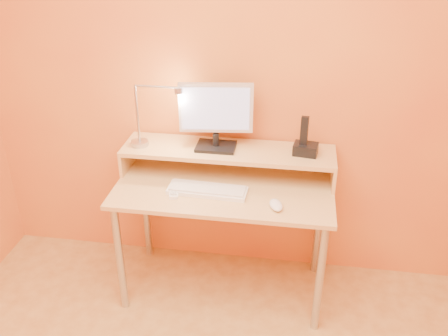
% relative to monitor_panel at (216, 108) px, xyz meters
% --- Properties ---
extents(wall_back, '(3.00, 0.04, 2.50)m').
position_rel_monitor_panel_xyz_m(wall_back, '(0.07, 0.16, 0.13)').
color(wall_back, orange).
rests_on(wall_back, floor).
extents(desk_leg_fl, '(0.04, 0.04, 0.69)m').
position_rel_monitor_panel_xyz_m(desk_leg_fl, '(-0.48, -0.41, -0.77)').
color(desk_leg_fl, '#B1B1B8').
rests_on(desk_leg_fl, floor).
extents(desk_leg_fr, '(0.04, 0.04, 0.69)m').
position_rel_monitor_panel_xyz_m(desk_leg_fr, '(0.62, -0.41, -0.77)').
color(desk_leg_fr, '#B1B1B8').
rests_on(desk_leg_fr, floor).
extents(desk_leg_bl, '(0.04, 0.04, 0.69)m').
position_rel_monitor_panel_xyz_m(desk_leg_bl, '(-0.48, 0.09, -0.77)').
color(desk_leg_bl, '#B1B1B8').
rests_on(desk_leg_bl, floor).
extents(desk_leg_br, '(0.04, 0.04, 0.69)m').
position_rel_monitor_panel_xyz_m(desk_leg_br, '(0.62, 0.09, -0.77)').
color(desk_leg_br, '#B1B1B8').
rests_on(desk_leg_br, floor).
extents(desk_lower, '(1.20, 0.60, 0.02)m').
position_rel_monitor_panel_xyz_m(desk_lower, '(0.07, -0.16, -0.41)').
color(desk_lower, tan).
rests_on(desk_lower, floor).
extents(shelf_riser_left, '(0.02, 0.30, 0.14)m').
position_rel_monitor_panel_xyz_m(shelf_riser_left, '(-0.52, -0.01, -0.33)').
color(shelf_riser_left, tan).
rests_on(shelf_riser_left, desk_lower).
extents(shelf_riser_right, '(0.02, 0.30, 0.14)m').
position_rel_monitor_panel_xyz_m(shelf_riser_right, '(0.66, -0.01, -0.33)').
color(shelf_riser_right, tan).
rests_on(shelf_riser_right, desk_lower).
extents(desk_shelf, '(1.20, 0.30, 0.02)m').
position_rel_monitor_panel_xyz_m(desk_shelf, '(0.07, -0.01, -0.25)').
color(desk_shelf, tan).
rests_on(desk_shelf, desk_lower).
extents(monitor_foot, '(0.22, 0.16, 0.02)m').
position_rel_monitor_panel_xyz_m(monitor_foot, '(-0.00, -0.01, -0.23)').
color(monitor_foot, black).
rests_on(monitor_foot, desk_shelf).
extents(monitor_neck, '(0.04, 0.04, 0.07)m').
position_rel_monitor_panel_xyz_m(monitor_neck, '(-0.00, -0.01, -0.19)').
color(monitor_neck, black).
rests_on(monitor_neck, monitor_foot).
extents(monitor_panel, '(0.41, 0.08, 0.28)m').
position_rel_monitor_panel_xyz_m(monitor_panel, '(0.00, 0.00, 0.00)').
color(monitor_panel, silver).
rests_on(monitor_panel, monitor_neck).
extents(monitor_back, '(0.36, 0.06, 0.23)m').
position_rel_monitor_panel_xyz_m(monitor_back, '(-0.00, 0.02, 0.00)').
color(monitor_back, black).
rests_on(monitor_back, monitor_panel).
extents(monitor_screen, '(0.37, 0.05, 0.24)m').
position_rel_monitor_panel_xyz_m(monitor_screen, '(-0.00, -0.02, 0.00)').
color(monitor_screen, '#A3A7D8').
rests_on(monitor_screen, monitor_panel).
extents(lamp_base, '(0.10, 0.10, 0.02)m').
position_rel_monitor_panel_xyz_m(lamp_base, '(-0.44, -0.04, -0.23)').
color(lamp_base, '#B1B1B8').
rests_on(lamp_base, desk_shelf).
extents(lamp_post, '(0.01, 0.01, 0.33)m').
position_rel_monitor_panel_xyz_m(lamp_post, '(-0.44, -0.04, -0.05)').
color(lamp_post, '#B1B1B8').
rests_on(lamp_post, lamp_base).
extents(lamp_arm, '(0.24, 0.01, 0.01)m').
position_rel_monitor_panel_xyz_m(lamp_arm, '(-0.32, -0.04, 0.12)').
color(lamp_arm, '#B1B1B8').
rests_on(lamp_arm, lamp_post).
extents(lamp_head, '(0.04, 0.04, 0.03)m').
position_rel_monitor_panel_xyz_m(lamp_head, '(-0.20, -0.04, 0.10)').
color(lamp_head, '#B1B1B8').
rests_on(lamp_head, lamp_arm).
extents(lamp_bulb, '(0.03, 0.03, 0.00)m').
position_rel_monitor_panel_xyz_m(lamp_bulb, '(-0.20, -0.04, 0.09)').
color(lamp_bulb, '#FFEAC6').
rests_on(lamp_bulb, lamp_head).
extents(phone_dock, '(0.14, 0.12, 0.06)m').
position_rel_monitor_panel_xyz_m(phone_dock, '(0.50, -0.01, -0.21)').
color(phone_dock, black).
rests_on(phone_dock, desk_shelf).
extents(phone_handset, '(0.04, 0.03, 0.16)m').
position_rel_monitor_panel_xyz_m(phone_handset, '(0.48, -0.01, -0.10)').
color(phone_handset, black).
rests_on(phone_handset, phone_dock).
extents(phone_led, '(0.01, 0.00, 0.04)m').
position_rel_monitor_panel_xyz_m(phone_led, '(0.54, -0.06, -0.21)').
color(phone_led, '#1E37EF').
rests_on(phone_led, phone_dock).
extents(keyboard, '(0.43, 0.16, 0.02)m').
position_rel_monitor_panel_xyz_m(keyboard, '(-0.01, -0.24, -0.39)').
color(keyboard, white).
rests_on(keyboard, desk_lower).
extents(mouse, '(0.10, 0.13, 0.04)m').
position_rel_monitor_panel_xyz_m(mouse, '(0.37, -0.34, -0.38)').
color(mouse, white).
rests_on(mouse, desk_lower).
extents(remote_control, '(0.08, 0.18, 0.02)m').
position_rel_monitor_panel_xyz_m(remote_control, '(-0.19, -0.25, -0.39)').
color(remote_control, white).
rests_on(remote_control, desk_lower).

